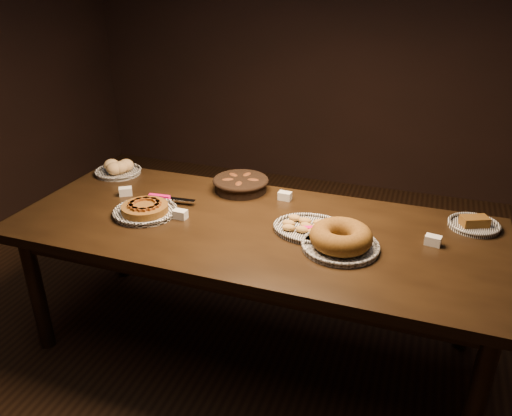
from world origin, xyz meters
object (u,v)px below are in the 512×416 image
(apple_tart_plate, at_px, (145,210))
(madeleine_platter, at_px, (311,228))
(buffet_table, at_px, (253,238))
(bundt_cake_plate, at_px, (341,239))

(apple_tart_plate, xyz_separation_m, madeleine_platter, (0.85, 0.10, -0.01))
(madeleine_platter, bearing_deg, apple_tart_plate, -167.98)
(buffet_table, height_order, bundt_cake_plate, bundt_cake_plate)
(apple_tart_plate, distance_m, bundt_cake_plate, 1.01)
(apple_tart_plate, xyz_separation_m, bundt_cake_plate, (1.01, -0.02, 0.02))
(buffet_table, xyz_separation_m, apple_tart_plate, (-0.57, -0.07, 0.10))
(buffet_table, relative_size, apple_tart_plate, 6.61)
(buffet_table, distance_m, madeleine_platter, 0.30)
(madeleine_platter, relative_size, bundt_cake_plate, 0.93)
(madeleine_platter, distance_m, bundt_cake_plate, 0.20)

